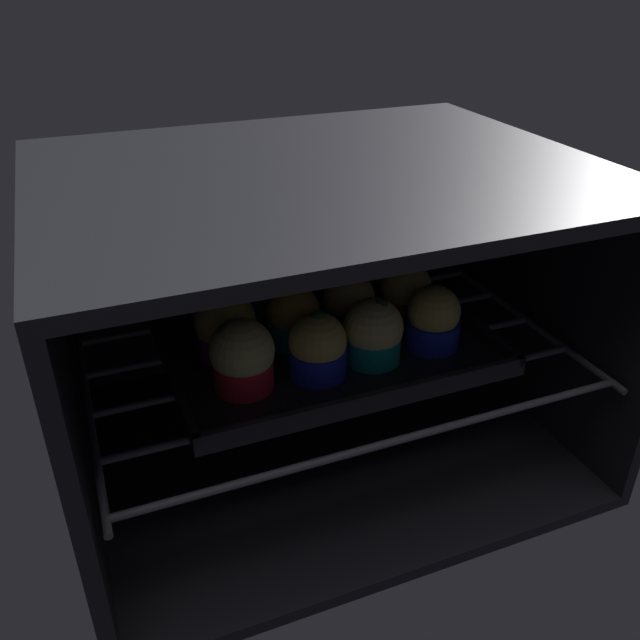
% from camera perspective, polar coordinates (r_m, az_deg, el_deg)
% --- Properties ---
extents(oven_cavity, '(0.59, 0.47, 0.37)m').
position_cam_1_polar(oven_cavity, '(0.81, -1.07, 1.24)').
color(oven_cavity, black).
rests_on(oven_cavity, ground).
extents(oven_rack, '(0.55, 0.42, 0.01)m').
position_cam_1_polar(oven_rack, '(0.79, 0.04, -2.27)').
color(oven_rack, '#51515B').
rests_on(oven_rack, oven_cavity).
extents(baking_tray, '(0.37, 0.30, 0.02)m').
position_cam_1_polar(baking_tray, '(0.79, 0.00, -1.54)').
color(baking_tray, black).
rests_on(baking_tray, oven_rack).
extents(muffin_row0_col0, '(0.07, 0.07, 0.08)m').
position_cam_1_polar(muffin_row0_col0, '(0.68, -6.74, -3.19)').
color(muffin_row0_col0, red).
rests_on(muffin_row0_col0, baking_tray).
extents(muffin_row0_col1, '(0.06, 0.06, 0.08)m').
position_cam_1_polar(muffin_row0_col1, '(0.70, -0.21, -2.40)').
color(muffin_row0_col1, '#1928B7').
rests_on(muffin_row0_col1, baking_tray).
extents(muffin_row0_col2, '(0.07, 0.07, 0.08)m').
position_cam_1_polar(muffin_row0_col2, '(0.72, 4.61, -1.12)').
color(muffin_row0_col2, '#0C8C84').
rests_on(muffin_row0_col2, baking_tray).
extents(muffin_row0_col3, '(0.06, 0.06, 0.08)m').
position_cam_1_polar(muffin_row0_col3, '(0.76, 9.76, 0.12)').
color(muffin_row0_col3, '#1928B7').
rests_on(muffin_row0_col3, baking_tray).
extents(muffin_row1_col0, '(0.07, 0.07, 0.08)m').
position_cam_1_polar(muffin_row1_col0, '(0.74, -8.18, -0.53)').
color(muffin_row1_col0, '#7A238C').
rests_on(muffin_row1_col0, baking_tray).
extents(muffin_row1_col1, '(0.06, 0.06, 0.07)m').
position_cam_1_polar(muffin_row1_col1, '(0.76, -2.30, 0.26)').
color(muffin_row1_col1, '#0C8C84').
rests_on(muffin_row1_col1, baking_tray).
extents(muffin_row1_col2, '(0.06, 0.06, 0.07)m').
position_cam_1_polar(muffin_row1_col2, '(0.79, 2.52, 1.40)').
color(muffin_row1_col2, '#0C8C84').
rests_on(muffin_row1_col2, baking_tray).
extents(muffin_row1_col3, '(0.06, 0.06, 0.08)m').
position_cam_1_polar(muffin_row1_col3, '(0.81, 7.39, 2.37)').
color(muffin_row1_col3, red).
rests_on(muffin_row1_col3, baking_tray).
extents(muffin_row2_col0, '(0.06, 0.06, 0.08)m').
position_cam_1_polar(muffin_row2_col0, '(0.81, -9.13, 2.00)').
color(muffin_row2_col0, '#0C8C84').
rests_on(muffin_row2_col0, baking_tray).
extents(muffin_row2_col1, '(0.07, 0.07, 0.08)m').
position_cam_1_polar(muffin_row2_col1, '(0.82, -4.31, 2.81)').
color(muffin_row2_col1, '#0C8C84').
rests_on(muffin_row2_col1, baking_tray).
extents(muffin_row2_col2, '(0.06, 0.06, 0.07)m').
position_cam_1_polar(muffin_row2_col2, '(0.84, 0.74, 3.46)').
color(muffin_row2_col2, '#1928B7').
rests_on(muffin_row2_col2, baking_tray).
extents(muffin_row2_col3, '(0.07, 0.07, 0.08)m').
position_cam_1_polar(muffin_row2_col3, '(0.87, 5.13, 4.42)').
color(muffin_row2_col3, '#1928B7').
rests_on(muffin_row2_col3, baking_tray).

